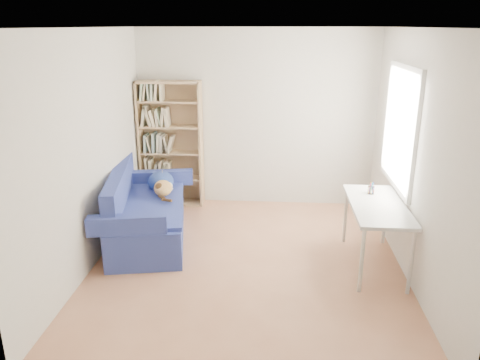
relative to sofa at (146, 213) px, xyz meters
name	(u,v)px	position (x,y,z in m)	size (l,w,h in m)	color
ground	(247,263)	(1.34, -0.59, -0.34)	(4.00, 4.00, 0.00)	#AD704E
room_shell	(258,123)	(1.44, -0.56, 1.29)	(3.54, 4.04, 2.62)	silver
sofa	(146,213)	(0.00, 0.00, 0.00)	(1.18, 1.97, 0.90)	navy
bookshelf	(171,149)	(0.08, 1.25, 0.52)	(0.93, 0.29, 1.87)	tan
desk	(377,210)	(2.77, -0.53, 0.34)	(0.59, 1.29, 0.75)	silver
pen_cup	(371,189)	(2.76, -0.20, 0.46)	(0.08, 0.08, 0.15)	white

